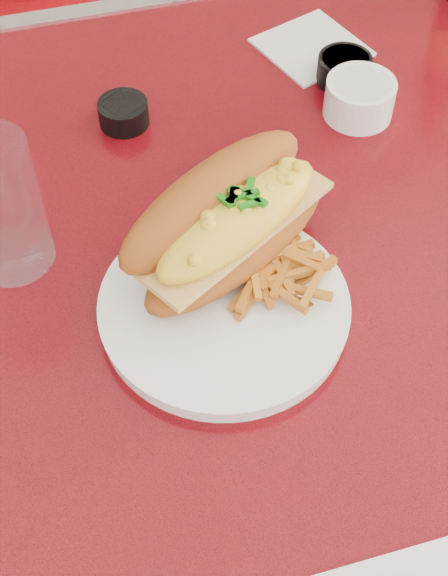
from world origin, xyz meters
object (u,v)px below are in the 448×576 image
object	(u,v)px
booth_bench_far	(183,87)
fork	(251,255)
mac_hoagie	(229,220)
gravy_ramekin	(360,97)
diner_table	(330,278)
sauce_cup_right	(344,68)
dinner_plate	(224,308)
sauce_cup_left	(123,112)

from	to	relation	value
booth_bench_far	fork	bearing A→B (deg)	-98.44
mac_hoagie	gravy_ramekin	world-z (taller)	mac_hoagie
diner_table	fork	bearing A→B (deg)	-149.11
fork	gravy_ramekin	xyz separation A→B (m)	(0.19, 0.19, 0.01)
sauce_cup_right	dinner_plate	bearing A→B (deg)	-128.19
booth_bench_far	mac_hoagie	world-z (taller)	booth_bench_far
gravy_ramekin	sauce_cup_right	bearing A→B (deg)	84.60
booth_bench_far	gravy_ramekin	world-z (taller)	booth_bench_far
mac_hoagie	dinner_plate	bearing A→B (deg)	-140.06
dinner_plate	fork	bearing A→B (deg)	49.85
booth_bench_far	fork	distance (m)	1.03
booth_bench_far	diner_table	bearing A→B (deg)	-90.00
diner_table	booth_bench_far	xyz separation A→B (m)	(0.00, 0.81, -0.32)
diner_table	booth_bench_far	distance (m)	0.87
booth_bench_far	sauce_cup_right	xyz separation A→B (m)	(0.06, -0.64, 0.50)
diner_table	sauce_cup_right	xyz separation A→B (m)	(0.06, 0.17, 0.18)
mac_hoagie	gravy_ramekin	size ratio (longest dim) A/B	2.74
fork	dinner_plate	bearing A→B (deg)	116.43
dinner_plate	fork	xyz separation A→B (m)	(0.04, 0.05, 0.01)
diner_table	fork	xyz separation A→B (m)	(-0.13, -0.08, 0.18)
dinner_plate	fork	distance (m)	0.06
booth_bench_far	sauce_cup_left	bearing A→B (deg)	-108.08
sauce_cup_left	fork	bearing A→B (deg)	-72.27
diner_table	sauce_cup_right	distance (m)	0.25
booth_bench_far	sauce_cup_right	distance (m)	0.82
mac_hoagie	gravy_ramekin	distance (m)	0.27
fork	gravy_ramekin	size ratio (longest dim) A/B	1.63
dinner_plate	gravy_ramekin	world-z (taller)	gravy_ramekin
fork	booth_bench_far	bearing A→B (deg)	-31.86
diner_table	sauce_cup_right	bearing A→B (deg)	70.19
sauce_cup_right	mac_hoagie	bearing A→B (deg)	-131.95
diner_table	dinner_plate	distance (m)	0.28
sauce_cup_right	sauce_cup_left	bearing A→B (deg)	-179.17
gravy_ramekin	sauce_cup_left	xyz separation A→B (m)	(-0.27, 0.06, -0.01)
booth_bench_far	sauce_cup_right	bearing A→B (deg)	-84.53
dinner_plate	mac_hoagie	size ratio (longest dim) A/B	1.09
sauce_cup_right	fork	bearing A→B (deg)	-127.79
diner_table	dinner_plate	xyz separation A→B (m)	(-0.17, -0.13, 0.17)
dinner_plate	sauce_cup_left	size ratio (longest dim) A/B	4.29
diner_table	gravy_ramekin	world-z (taller)	gravy_ramekin
sauce_cup_left	gravy_ramekin	bearing A→B (deg)	-12.37
mac_hoagie	gravy_ramekin	xyz separation A→B (m)	(0.21, 0.17, -0.04)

